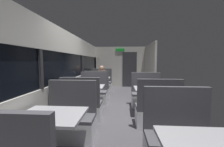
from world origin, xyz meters
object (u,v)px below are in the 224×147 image
at_px(dining_table_near_window, 51,121).
at_px(dining_table_far_window, 100,80).
at_px(bench_rear_aisle_facing_end, 157,112).
at_px(dining_table_mid_window, 89,89).
at_px(seated_passenger, 102,80).
at_px(bench_mid_window_facing_entry, 93,94).
at_px(bench_far_window_facing_end, 97,89).
at_px(bench_mid_window_facing_end, 82,107).
at_px(bench_far_window_facing_entry, 102,84).
at_px(bench_near_window_facing_entry, 70,121).
at_px(bench_rear_aisle_facing_entry, 146,96).
at_px(bench_front_aisle_facing_entry, 179,143).
at_px(dining_table_rear_aisle, 151,92).

height_order(dining_table_near_window, dining_table_far_window, same).
height_order(dining_table_far_window, bench_rear_aisle_facing_end, bench_rear_aisle_facing_end).
distance_m(dining_table_mid_window, seated_passenger, 2.85).
distance_m(bench_mid_window_facing_entry, bench_far_window_facing_end, 0.82).
distance_m(bench_mid_window_facing_end, dining_table_far_window, 2.94).
height_order(dining_table_near_window, bench_far_window_facing_entry, bench_far_window_facing_entry).
bearing_deg(bench_near_window_facing_entry, bench_rear_aisle_facing_entry, 48.44).
bearing_deg(bench_mid_window_facing_end, dining_table_far_window, 90.00).
relative_size(dining_table_mid_window, bench_rear_aisle_facing_end, 0.82).
height_order(dining_table_far_window, bench_rear_aisle_facing_entry, bench_rear_aisle_facing_entry).
height_order(bench_far_window_facing_end, bench_front_aisle_facing_entry, same).
xyz_separation_m(dining_table_near_window, bench_front_aisle_facing_entry, (1.79, 0.10, -0.31)).
height_order(dining_table_near_window, bench_near_window_facing_entry, bench_near_window_facing_entry).
height_order(bench_front_aisle_facing_entry, bench_rear_aisle_facing_entry, same).
bearing_deg(dining_table_near_window, bench_mid_window_facing_end, 90.00).
distance_m(bench_near_window_facing_entry, seated_passenger, 4.37).
xyz_separation_m(dining_table_rear_aisle, bench_rear_aisle_facing_end, (0.00, -0.70, -0.31)).
bearing_deg(dining_table_near_window, bench_rear_aisle_facing_end, 36.40).
bearing_deg(bench_far_window_facing_entry, bench_near_window_facing_entry, -90.00).
distance_m(dining_table_near_window, bench_mid_window_facing_entry, 2.94).
bearing_deg(bench_far_window_facing_end, bench_far_window_facing_entry, 90.00).
relative_size(bench_near_window_facing_entry, bench_rear_aisle_facing_entry, 1.00).
relative_size(bench_rear_aisle_facing_end, seated_passenger, 0.87).
relative_size(dining_table_near_window, dining_table_rear_aisle, 1.00).
bearing_deg(bench_front_aisle_facing_entry, bench_near_window_facing_entry, 161.47).
height_order(bench_rear_aisle_facing_end, bench_rear_aisle_facing_entry, same).
bearing_deg(bench_rear_aisle_facing_end, dining_table_mid_window, 153.32).
relative_size(dining_table_far_window, bench_rear_aisle_facing_end, 0.82).
bearing_deg(bench_mid_window_facing_end, bench_rear_aisle_facing_entry, 33.81).
bearing_deg(bench_rear_aisle_facing_end, dining_table_far_window, 119.85).
xyz_separation_m(dining_table_far_window, dining_table_rear_aisle, (1.79, -2.42, 0.00)).
height_order(bench_mid_window_facing_end, seated_passenger, seated_passenger).
bearing_deg(bench_mid_window_facing_end, bench_mid_window_facing_entry, 90.00).
xyz_separation_m(bench_mid_window_facing_end, bench_rear_aisle_facing_end, (1.79, -0.20, 0.00)).
relative_size(bench_near_window_facing_entry, seated_passenger, 0.87).
bearing_deg(dining_table_far_window, bench_far_window_facing_end, -90.00).
bearing_deg(seated_passenger, bench_rear_aisle_facing_entry, -52.67).
height_order(bench_far_window_facing_end, seated_passenger, seated_passenger).
relative_size(bench_rear_aisle_facing_entry, seated_passenger, 0.87).
xyz_separation_m(bench_mid_window_facing_entry, dining_table_far_window, (0.00, 1.52, 0.31)).
bearing_deg(seated_passenger, dining_table_rear_aisle, -59.56).
bearing_deg(bench_rear_aisle_facing_entry, bench_mid_window_facing_entry, 173.62).
height_order(bench_front_aisle_facing_entry, dining_table_rear_aisle, bench_front_aisle_facing_entry).
bearing_deg(bench_mid_window_facing_end, dining_table_near_window, -90.00).
distance_m(bench_mid_window_facing_end, dining_table_rear_aisle, 1.88).
relative_size(bench_mid_window_facing_end, bench_far_window_facing_end, 1.00).
xyz_separation_m(bench_near_window_facing_entry, bench_far_window_facing_end, (0.00, 3.04, 0.00)).
relative_size(dining_table_mid_window, bench_rear_aisle_facing_entry, 0.82).
relative_size(bench_mid_window_facing_end, bench_front_aisle_facing_entry, 1.00).
bearing_deg(dining_table_near_window, bench_front_aisle_facing_entry, 3.18).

